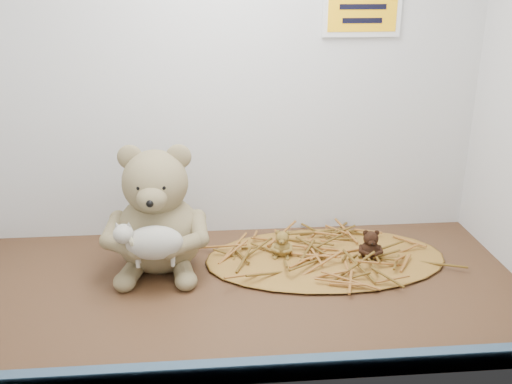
{
  "coord_description": "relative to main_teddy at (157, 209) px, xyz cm",
  "views": [
    {
      "loc": [
        -6.09,
        -104.49,
        61.14
      ],
      "look_at": [
        3.33,
        3.39,
        20.38
      ],
      "focal_mm": 40.0,
      "sensor_mm": 36.0,
      "label": 1
    }
  ],
  "objects": [
    {
      "name": "mini_teddy_brown",
      "position": [
        47.57,
        -1.3,
        -9.69
      ],
      "size": [
        6.4,
        6.66,
        6.96
      ],
      "primitive_type": null,
      "rotation": [
        0.0,
        0.0,
        -0.14
      ],
      "color": "black",
      "rests_on": "straw_bed"
    },
    {
      "name": "mini_teddy_tan",
      "position": [
        27.74,
        1.61,
        -10.0
      ],
      "size": [
        6.26,
        6.47,
        6.34
      ],
      "primitive_type": null,
      "rotation": [
        0.0,
        0.0,
        -0.24
      ],
      "color": "olive",
      "rests_on": "straw_bed"
    },
    {
      "name": "alcove_shell",
      "position": [
        17.49,
        -2.28,
        30.76
      ],
      "size": [
        120.4,
        60.2,
        90.4
      ],
      "color": "#3F2616",
      "rests_on": "ground"
    },
    {
      "name": "main_teddy",
      "position": [
        0.0,
        0.0,
        0.0
      ],
      "size": [
        24.05,
        25.27,
        28.49
      ],
      "primitive_type": null,
      "rotation": [
        0.0,
        0.0,
        -0.05
      ],
      "color": "#867752",
      "rests_on": "shelf_floor"
    },
    {
      "name": "toy_lamb",
      "position": [
        0.0,
        -10.21,
        -3.28
      ],
      "size": [
        15.23,
        9.3,
        9.84
      ],
      "primitive_type": null,
      "color": "#B9B7A6",
      "rests_on": "main_teddy"
    },
    {
      "name": "wall_sign",
      "position": [
        47.49,
        18.12,
        40.76
      ],
      "size": [
        16.0,
        1.2,
        11.0
      ],
      "primitive_type": "cube",
      "color": "#F8AD0C",
      "rests_on": "back_wall"
    },
    {
      "name": "front_rail",
      "position": [
        17.49,
        -40.08,
        -12.44
      ],
      "size": [
        119.28,
        2.2,
        3.6
      ],
      "primitive_type": "cube",
      "color": "#3B5C72",
      "rests_on": "shelf_floor"
    },
    {
      "name": "straw_bed",
      "position": [
        37.65,
        0.15,
        -13.71
      ],
      "size": [
        55.52,
        32.24,
        1.07
      ],
      "primitive_type": "ellipsoid",
      "color": "olive",
      "rests_on": "shelf_floor"
    }
  ]
}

